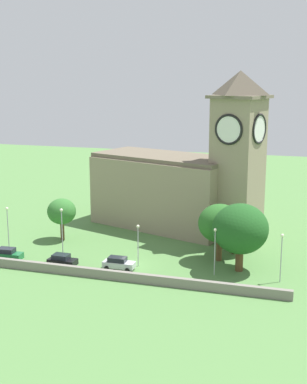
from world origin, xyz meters
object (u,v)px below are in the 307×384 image
car_green (8,254)px  tree_riverside_west (62,212)px  streetlamp_central (138,238)px  church (182,182)px  tree_churchyard (240,229)px  streetlamp_west_mid (62,226)px  tree_by_tower (235,227)px  car_silver (119,263)px  tree_riverside_east (220,224)px  streetlamp_east_end (282,250)px  streetlamp_east_mid (215,244)px  car_black (62,260)px  streetlamp_west_end (8,222)px

car_green → tree_riverside_west: (3.04, 11.45, 3.79)m
streetlamp_central → church: bearing=86.4°
church → tree_churchyard: 21.75m
streetlamp_west_mid → tree_by_tower: size_ratio=1.21×
car_silver → tree_riverside_east: size_ratio=0.53×
car_silver → streetlamp_central: streetlamp_central is taller
streetlamp_east_end → tree_churchyard: bearing=155.6°
streetlamp_central → streetlamp_west_mid: bearing=-176.7°
church → tree_riverside_west: bearing=-145.1°
streetlamp_east_mid → tree_by_tower: streetlamp_east_mid is taller
car_black → streetlamp_west_mid: bearing=114.1°
streetlamp_west_mid → tree_by_tower: bearing=23.5°
tree_by_tower → tree_churchyard: bearing=-75.8°
streetlamp_west_end → streetlamp_west_mid: (9.40, -0.80, 0.38)m
streetlamp_east_mid → streetlamp_west_end: bearing=179.6°
church → tree_churchyard: size_ratio=3.38×
tree_by_tower → streetlamp_west_end: bearing=-164.1°
streetlamp_west_end → tree_by_tower: 33.98m
streetlamp_west_end → tree_riverside_east: size_ratio=0.84×
streetlamp_east_mid → streetlamp_east_end: 8.63m
streetlamp_east_mid → tree_churchyard: (2.95, 2.50, 1.58)m
car_black → church: bearing=64.0°
tree_riverside_west → tree_by_tower: bearing=2.6°
car_silver → streetlamp_east_mid: streetlamp_east_mid is taller
streetlamp_east_mid → tree_riverside_west: size_ratio=0.94×
car_silver → tree_riverside_west: (-13.56, 10.11, 3.84)m
streetlamp_central → streetlamp_east_mid: bearing=-0.2°
tree_riverside_east → tree_riverside_west: 26.27m
streetlamp_west_end → streetlamp_west_mid: bearing=-4.9°
streetlamp_east_mid → tree_riverside_east: (-0.44, 5.84, 1.16)m
streetlamp_west_end → streetlamp_east_mid: size_ratio=1.09×
car_green → tree_by_tower: 33.48m
streetlamp_west_mid → tree_riverside_west: 9.93m
church → car_black: (-11.40, -23.32, -7.38)m
car_silver → streetlamp_west_end: 18.97m
tree_by_tower → tree_riverside_west: size_ratio=0.93×
tree_riverside_east → tree_riverside_west: tree_riverside_east is taller
tree_by_tower → tree_riverside_west: 27.80m
church → tree_by_tower: church is taller
church → tree_by_tower: size_ratio=4.98×
streetlamp_west_mid → streetlamp_east_end: 30.73m
streetlamp_central → streetlamp_west_end: bearing=179.5°
car_green → tree_churchyard: 33.44m
church → car_silver: bearing=-99.0°
streetlamp_central → tree_riverside_east: bearing=29.2°
church → streetlamp_west_end: bearing=-137.7°
tree_churchyard → car_black: bearing=-166.6°
church → car_green: (-20.07, -23.35, -7.34)m
car_silver → tree_riverside_west: size_ratio=0.65×
tree_riverside_east → tree_churchyard: (3.39, -3.34, 0.42)m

